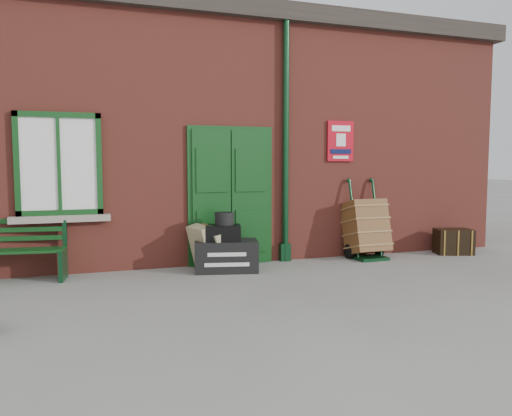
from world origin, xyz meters
name	(u,v)px	position (x,y,z in m)	size (l,w,h in m)	color
ground	(280,282)	(0.00, 0.00, 0.00)	(80.00, 80.00, 0.00)	gray
station_building	(217,139)	(0.00, 3.49, 2.16)	(10.30, 4.30, 4.36)	brown
bench	(11,249)	(-3.56, 1.32, 0.45)	(1.50, 0.63, 0.90)	#103C15
houdini_trunk	(226,256)	(-0.52, 0.97, 0.24)	(0.96, 0.53, 0.48)	black
strongbox	(223,233)	(-0.57, 0.97, 0.60)	(0.53, 0.38, 0.24)	black
hatbox	(224,219)	(-0.54, 1.00, 0.81)	(0.29, 0.29, 0.19)	black
suitcase_back	(204,248)	(-0.84, 1.12, 0.36)	(0.20, 0.49, 0.69)	tan
suitcase_front	(217,251)	(-0.66, 1.02, 0.31)	(0.18, 0.45, 0.59)	tan
porter_trolley	(366,228)	(2.10, 1.22, 0.53)	(0.68, 0.73, 1.37)	black
dark_trunk	(453,241)	(3.84, 1.06, 0.23)	(0.64, 0.42, 0.46)	black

